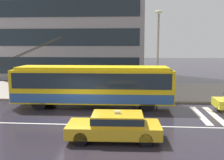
{
  "coord_description": "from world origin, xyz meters",
  "views": [
    {
      "loc": [
        3.26,
        -15.01,
        4.42
      ],
      "look_at": [
        1.86,
        3.3,
        1.96
      ],
      "focal_mm": 41.1,
      "sensor_mm": 36.0,
      "label": 1
    }
  ],
  "objects_px": {
    "bus_shelter": "(95,74)",
    "pedestrian_approaching_curb": "(135,79)",
    "street_lamp": "(158,48)",
    "trolleybus": "(93,85)",
    "taxi_oncoming_near": "(115,125)",
    "pedestrian_at_shelter": "(132,76)"
  },
  "relations": [
    {
      "from": "trolleybus",
      "to": "pedestrian_at_shelter",
      "type": "height_order",
      "value": "trolleybus"
    },
    {
      "from": "bus_shelter",
      "to": "street_lamp",
      "type": "height_order",
      "value": "street_lamp"
    },
    {
      "from": "pedestrian_approaching_curb",
      "to": "street_lamp",
      "type": "distance_m",
      "value": 3.04
    },
    {
      "from": "taxi_oncoming_near",
      "to": "street_lamp",
      "type": "bearing_deg",
      "value": 72.39
    },
    {
      "from": "pedestrian_approaching_curb",
      "to": "trolleybus",
      "type": "bearing_deg",
      "value": -140.8
    },
    {
      "from": "taxi_oncoming_near",
      "to": "pedestrian_at_shelter",
      "type": "relative_size",
      "value": 2.17
    },
    {
      "from": "trolleybus",
      "to": "street_lamp",
      "type": "height_order",
      "value": "street_lamp"
    },
    {
      "from": "street_lamp",
      "to": "pedestrian_at_shelter",
      "type": "bearing_deg",
      "value": 149.54
    },
    {
      "from": "trolleybus",
      "to": "pedestrian_approaching_curb",
      "type": "bearing_deg",
      "value": 39.2
    },
    {
      "from": "bus_shelter",
      "to": "street_lamp",
      "type": "xyz_separation_m",
      "value": [
        5.08,
        -0.7,
        2.23
      ]
    },
    {
      "from": "pedestrian_approaching_curb",
      "to": "street_lamp",
      "type": "xyz_separation_m",
      "value": [
        1.74,
        -0.14,
        2.49
      ]
    },
    {
      "from": "pedestrian_approaching_curb",
      "to": "bus_shelter",
      "type": "bearing_deg",
      "value": 170.46
    },
    {
      "from": "bus_shelter",
      "to": "street_lamp",
      "type": "relative_size",
      "value": 0.55
    },
    {
      "from": "pedestrian_at_shelter",
      "to": "taxi_oncoming_near",
      "type": "bearing_deg",
      "value": -94.77
    },
    {
      "from": "bus_shelter",
      "to": "pedestrian_approaching_curb",
      "type": "bearing_deg",
      "value": -9.54
    },
    {
      "from": "bus_shelter",
      "to": "pedestrian_approaching_curb",
      "type": "distance_m",
      "value": 3.41
    },
    {
      "from": "taxi_oncoming_near",
      "to": "trolleybus",
      "type": "bearing_deg",
      "value": 107.29
    },
    {
      "from": "bus_shelter",
      "to": "pedestrian_at_shelter",
      "type": "distance_m",
      "value": 3.15
    },
    {
      "from": "taxi_oncoming_near",
      "to": "pedestrian_approaching_curb",
      "type": "xyz_separation_m",
      "value": [
        1.07,
        8.97,
        1.06
      ]
    },
    {
      "from": "trolleybus",
      "to": "bus_shelter",
      "type": "xyz_separation_m",
      "value": [
        -0.27,
        3.07,
        0.41
      ]
    },
    {
      "from": "taxi_oncoming_near",
      "to": "pedestrian_approaching_curb",
      "type": "relative_size",
      "value": 2.18
    },
    {
      "from": "taxi_oncoming_near",
      "to": "street_lamp",
      "type": "height_order",
      "value": "street_lamp"
    }
  ]
}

